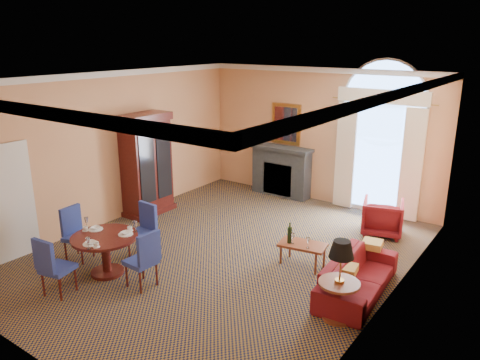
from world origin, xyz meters
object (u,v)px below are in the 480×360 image
Objects in this scene: sofa at (358,276)px; dining_table at (105,246)px; armoire at (146,166)px; coffee_table at (301,244)px; side_table at (340,271)px; armchair at (383,217)px.

dining_table is at bearing 112.92° from sofa.
coffee_table is at bearing -4.21° from armoire.
armoire reaches higher than side_table.
sofa is at bearing 93.38° from side_table.
sofa is 2.23× the size of coffee_table.
armchair is at bearing 53.76° from dining_table.
sofa is (5.27, -0.61, -0.81)m from armoire.
dining_table is 3.34m from coffee_table.
coffee_table is at bearing 40.81° from dining_table.
armoire is at bearing 122.48° from dining_table.
dining_table is 1.26× the size of coffee_table.
dining_table reaches higher than coffee_table.
sofa is at bearing 26.95° from dining_table.
armchair is 0.91× the size of coffee_table.
dining_table is at bearing 36.75° from armchair.
armchair is at bearing 21.53° from armoire.
side_table reaches higher than armchair.
armoire is 1.17× the size of sofa.
armchair is 0.67× the size of side_table.
armoire is at bearing 79.42° from sofa.
coffee_table reaches higher than sofa.
armoire reaches higher than sofa.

